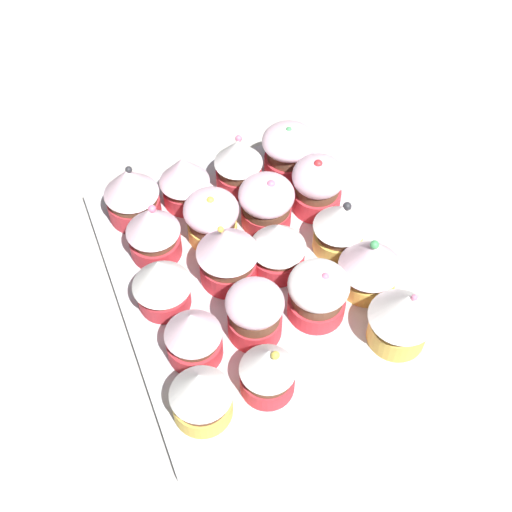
{
  "coord_description": "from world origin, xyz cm",
  "views": [
    {
      "loc": [
        39.91,
        -16.02,
        61.2
      ],
      "look_at": [
        0.0,
        0.0,
        4.2
      ],
      "focal_mm": 47.91,
      "sensor_mm": 36.0,
      "label": 1
    }
  ],
  "objects_px": {
    "cupcake_2": "(162,284)",
    "cupcake_16": "(338,225)",
    "cupcake_8": "(255,312)",
    "cupcake_11": "(266,202)",
    "cupcake_15": "(318,185)",
    "cupcake_18": "(402,316)",
    "cupcake_3": "(193,334)",
    "cupcake_13": "(318,293)",
    "cupcake_6": "(212,217)",
    "cupcake_10": "(238,163)",
    "baking_tray": "(256,276)",
    "cupcake_5": "(184,180)",
    "cupcake_1": "(153,231)",
    "cupcake_17": "(371,263)",
    "cupcake_12": "(278,245)",
    "cupcake_0": "(131,193)",
    "cupcake_14": "(289,151)",
    "cupcake_9": "(268,369)",
    "cupcake_4": "(201,393)",
    "cupcake_7": "(228,253)"
  },
  "relations": [
    {
      "from": "cupcake_2",
      "to": "cupcake_16",
      "type": "height_order",
      "value": "cupcake_2"
    },
    {
      "from": "cupcake_8",
      "to": "cupcake_11",
      "type": "bearing_deg",
      "value": 153.14
    },
    {
      "from": "cupcake_15",
      "to": "cupcake_18",
      "type": "height_order",
      "value": "cupcake_18"
    },
    {
      "from": "cupcake_3",
      "to": "cupcake_18",
      "type": "xyz_separation_m",
      "value": [
        0.06,
        0.19,
        0.0
      ]
    },
    {
      "from": "cupcake_3",
      "to": "cupcake_13",
      "type": "bearing_deg",
      "value": 89.98
    },
    {
      "from": "cupcake_6",
      "to": "cupcake_18",
      "type": "xyz_separation_m",
      "value": [
        0.19,
        0.13,
        0.01
      ]
    },
    {
      "from": "cupcake_2",
      "to": "cupcake_10",
      "type": "distance_m",
      "value": 0.19
    },
    {
      "from": "baking_tray",
      "to": "cupcake_5",
      "type": "xyz_separation_m",
      "value": [
        -0.13,
        -0.04,
        0.04
      ]
    },
    {
      "from": "cupcake_11",
      "to": "cupcake_6",
      "type": "bearing_deg",
      "value": -91.86
    },
    {
      "from": "cupcake_1",
      "to": "cupcake_3",
      "type": "distance_m",
      "value": 0.14
    },
    {
      "from": "cupcake_3",
      "to": "cupcake_17",
      "type": "relative_size",
      "value": 0.92
    },
    {
      "from": "baking_tray",
      "to": "cupcake_15",
      "type": "height_order",
      "value": "cupcake_15"
    },
    {
      "from": "cupcake_2",
      "to": "cupcake_11",
      "type": "bearing_deg",
      "value": 115.18
    },
    {
      "from": "baking_tray",
      "to": "cupcake_10",
      "type": "distance_m",
      "value": 0.14
    },
    {
      "from": "cupcake_12",
      "to": "cupcake_13",
      "type": "height_order",
      "value": "cupcake_12"
    },
    {
      "from": "cupcake_11",
      "to": "cupcake_17",
      "type": "relative_size",
      "value": 0.87
    },
    {
      "from": "cupcake_8",
      "to": "cupcake_0",
      "type": "bearing_deg",
      "value": -160.34
    },
    {
      "from": "cupcake_2",
      "to": "cupcake_10",
      "type": "height_order",
      "value": "cupcake_10"
    },
    {
      "from": "cupcake_12",
      "to": "cupcake_16",
      "type": "height_order",
      "value": "same"
    },
    {
      "from": "cupcake_1",
      "to": "cupcake_5",
      "type": "distance_m",
      "value": 0.08
    },
    {
      "from": "cupcake_10",
      "to": "cupcake_11",
      "type": "bearing_deg",
      "value": 7.08
    },
    {
      "from": "cupcake_14",
      "to": "cupcake_15",
      "type": "xyz_separation_m",
      "value": [
        0.06,
        0.01,
        0.0
      ]
    },
    {
      "from": "cupcake_5",
      "to": "cupcake_8",
      "type": "relative_size",
      "value": 1.01
    },
    {
      "from": "cupcake_0",
      "to": "cupcake_9",
      "type": "distance_m",
      "value": 0.26
    },
    {
      "from": "cupcake_1",
      "to": "cupcake_4",
      "type": "distance_m",
      "value": 0.2
    },
    {
      "from": "cupcake_7",
      "to": "cupcake_13",
      "type": "bearing_deg",
      "value": 42.38
    },
    {
      "from": "cupcake_6",
      "to": "cupcake_7",
      "type": "height_order",
      "value": "cupcake_7"
    },
    {
      "from": "cupcake_6",
      "to": "cupcake_14",
      "type": "bearing_deg",
      "value": 117.63
    },
    {
      "from": "cupcake_9",
      "to": "cupcake_6",
      "type": "bearing_deg",
      "value": 175.84
    },
    {
      "from": "cupcake_7",
      "to": "cupcake_16",
      "type": "distance_m",
      "value": 0.13
    },
    {
      "from": "cupcake_18",
      "to": "cupcake_14",
      "type": "bearing_deg",
      "value": -178.1
    },
    {
      "from": "cupcake_0",
      "to": "cupcake_13",
      "type": "distance_m",
      "value": 0.24
    },
    {
      "from": "cupcake_3",
      "to": "cupcake_8",
      "type": "distance_m",
      "value": 0.06
    },
    {
      "from": "cupcake_4",
      "to": "cupcake_17",
      "type": "relative_size",
      "value": 0.94
    },
    {
      "from": "cupcake_10",
      "to": "cupcake_9",
      "type": "bearing_deg",
      "value": -15.15
    },
    {
      "from": "cupcake_2",
      "to": "cupcake_3",
      "type": "bearing_deg",
      "value": 8.94
    },
    {
      "from": "cupcake_2",
      "to": "cupcake_9",
      "type": "xyz_separation_m",
      "value": [
        0.13,
        0.06,
        -0.0
      ]
    },
    {
      "from": "cupcake_7",
      "to": "cupcake_14",
      "type": "distance_m",
      "value": 0.17
    },
    {
      "from": "cupcake_1",
      "to": "cupcake_16",
      "type": "bearing_deg",
      "value": 71.04
    },
    {
      "from": "cupcake_13",
      "to": "cupcake_5",
      "type": "bearing_deg",
      "value": -158.68
    },
    {
      "from": "cupcake_1",
      "to": "cupcake_11",
      "type": "height_order",
      "value": "cupcake_1"
    },
    {
      "from": "cupcake_17",
      "to": "cupcake_18",
      "type": "height_order",
      "value": "same"
    },
    {
      "from": "baking_tray",
      "to": "cupcake_10",
      "type": "height_order",
      "value": "cupcake_10"
    },
    {
      "from": "cupcake_0",
      "to": "cupcake_15",
      "type": "xyz_separation_m",
      "value": [
        0.07,
        0.2,
        -0.0
      ]
    },
    {
      "from": "cupcake_14",
      "to": "cupcake_15",
      "type": "height_order",
      "value": "cupcake_15"
    },
    {
      "from": "cupcake_5",
      "to": "cupcake_0",
      "type": "bearing_deg",
      "value": -91.51
    },
    {
      "from": "cupcake_0",
      "to": "cupcake_4",
      "type": "distance_m",
      "value": 0.26
    },
    {
      "from": "cupcake_12",
      "to": "cupcake_11",
      "type": "bearing_deg",
      "value": 168.45
    },
    {
      "from": "cupcake_13",
      "to": "cupcake_0",
      "type": "bearing_deg",
      "value": -145.07
    },
    {
      "from": "cupcake_13",
      "to": "cupcake_14",
      "type": "relative_size",
      "value": 1.0
    }
  ]
}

